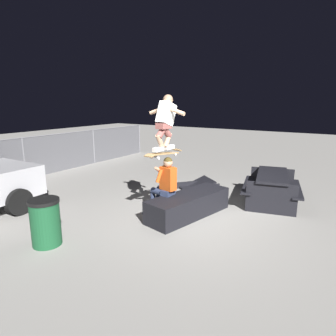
% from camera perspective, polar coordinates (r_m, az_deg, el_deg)
% --- Properties ---
extents(ground_plane, '(40.00, 40.00, 0.00)m').
position_cam_1_polar(ground_plane, '(6.51, 3.61, -9.56)').
color(ground_plane, gray).
extents(ledge_box_main, '(2.18, 1.12, 0.49)m').
position_cam_1_polar(ledge_box_main, '(6.52, 4.05, -7.19)').
color(ledge_box_main, black).
rests_on(ledge_box_main, ground).
extents(person_sitting_on_ledge, '(0.59, 0.78, 1.33)m').
position_cam_1_polar(person_sitting_on_ledge, '(6.38, -0.68, -2.94)').
color(person_sitting_on_ledge, '#2D3856').
rests_on(person_sitting_on_ledge, ground).
extents(skateboard, '(1.03, 0.29, 0.13)m').
position_cam_1_polar(skateboard, '(6.06, -0.82, 2.83)').
color(skateboard, '#AD8451').
extents(skater_airborne, '(0.63, 0.89, 1.12)m').
position_cam_1_polar(skater_airborne, '(6.02, -0.50, 9.36)').
color(skater_airborne, white).
extents(kicker_ramp, '(1.20, 1.19, 0.38)m').
position_cam_1_polar(kicker_ramp, '(8.47, 5.60, -3.75)').
color(kicker_ramp, black).
rests_on(kicker_ramp, ground).
extents(picnic_table_back, '(1.96, 1.69, 0.75)m').
position_cam_1_polar(picnic_table_back, '(7.66, 19.59, -2.88)').
color(picnic_table_back, black).
rests_on(picnic_table_back, ground).
extents(trash_bin, '(0.53, 0.53, 0.84)m').
position_cam_1_polar(trash_bin, '(5.61, -22.78, -9.70)').
color(trash_bin, '#19512D').
rests_on(trash_bin, ground).
extents(fence_back, '(12.05, 0.05, 1.37)m').
position_cam_1_polar(fence_back, '(10.45, -26.26, 1.91)').
color(fence_back, slate).
rests_on(fence_back, ground).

